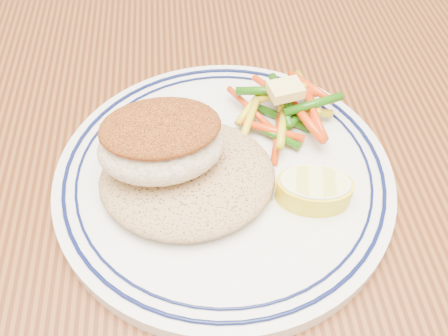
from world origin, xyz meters
The scene contains 7 objects.
dining_table centered at (0.00, 0.00, 0.65)m, with size 1.50×0.90×0.75m.
plate centered at (0.03, 0.01, 0.76)m, with size 0.27×0.27×0.02m.
rice_pilaf centered at (0.00, 0.00, 0.78)m, with size 0.14×0.12×0.03m, color #A37E51.
fish_fillet centered at (-0.01, 0.00, 0.81)m, with size 0.10×0.07×0.05m.
vegetable_pile centered at (0.09, 0.06, 0.78)m, with size 0.10×0.10×0.03m.
butter_pat centered at (0.09, 0.06, 0.80)m, with size 0.03×0.02×0.01m, color #F5DE77.
lemon_wedge centered at (0.10, -0.03, 0.78)m, with size 0.06×0.06×0.02m.
Camera 1 is at (0.01, -0.25, 1.07)m, focal length 40.00 mm.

